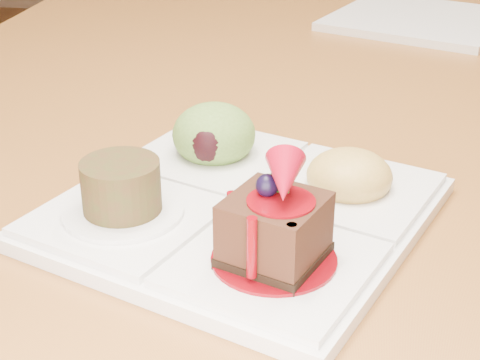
# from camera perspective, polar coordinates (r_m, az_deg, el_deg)

# --- Properties ---
(dining_table) EXTENTS (1.00, 1.80, 0.75)m
(dining_table) POSITION_cam_1_polar(r_m,az_deg,el_deg) (1.11, 6.56, 7.66)
(dining_table) COLOR olive
(dining_table) RESTS_ON ground
(sampler_plate) EXTENTS (0.34, 0.34, 0.10)m
(sampler_plate) POSITION_cam_1_polar(r_m,az_deg,el_deg) (0.58, 0.05, -1.05)
(sampler_plate) COLOR white
(sampler_plate) RESTS_ON dining_table
(second_plate) EXTENTS (0.32, 0.32, 0.01)m
(second_plate) POSITION_cam_1_polar(r_m,az_deg,el_deg) (1.19, 13.70, 12.00)
(second_plate) COLOR white
(second_plate) RESTS_ON dining_table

